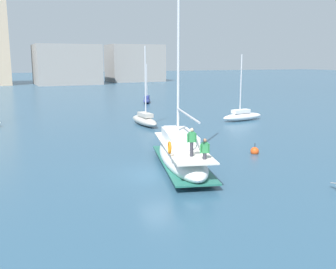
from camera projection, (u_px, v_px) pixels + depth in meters
ground_plane at (162, 175)px, 22.91m from camera, size 400.00×400.00×0.00m
main_sailboat at (181, 154)px, 24.23m from camera, size 4.88×9.89×14.33m
moored_sloop_near at (144, 119)px, 40.23m from camera, size 1.42×5.74×8.03m
moored_catamaran at (242, 116)px, 43.32m from camera, size 5.39×1.76×7.23m
moored_ketch_distant at (147, 100)px, 61.05m from camera, size 2.90×4.41×6.01m
mooring_buoy at (255, 151)px, 28.08m from camera, size 0.61×0.61×0.90m
waterfront_buildings at (20, 54)px, 105.34m from camera, size 81.68×18.06×24.67m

